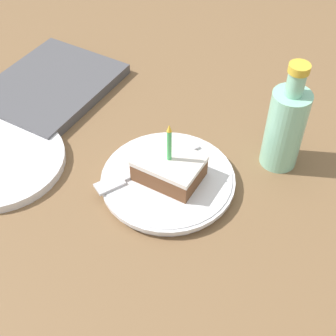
{
  "coord_description": "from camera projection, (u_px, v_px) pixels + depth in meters",
  "views": [
    {
      "loc": [
        -0.44,
        -0.26,
        0.56
      ],
      "look_at": [
        -0.01,
        -0.01,
        0.04
      ],
      "focal_mm": 50.0,
      "sensor_mm": 36.0,
      "label": 1
    }
  ],
  "objects": [
    {
      "name": "ground_plane",
      "position": [
        165.0,
        186.0,
        0.77
      ],
      "size": [
        2.4,
        2.4,
        0.04
      ],
      "color": "brown",
      "rests_on": "ground"
    },
    {
      "name": "plate",
      "position": [
        168.0,
        180.0,
        0.74
      ],
      "size": [
        0.21,
        0.21,
        0.02
      ],
      "color": "silver",
      "rests_on": "ground_plane"
    },
    {
      "name": "cake_slice",
      "position": [
        169.0,
        168.0,
        0.72
      ],
      "size": [
        0.07,
        0.1,
        0.11
      ],
      "color": "brown",
      "rests_on": "plate"
    },
    {
      "name": "fork",
      "position": [
        142.0,
        170.0,
        0.74
      ],
      "size": [
        0.17,
        0.1,
        0.0
      ],
      "color": "silver",
      "rests_on": "plate"
    },
    {
      "name": "bottle",
      "position": [
        285.0,
        126.0,
        0.73
      ],
      "size": [
        0.06,
        0.06,
        0.19
      ],
      "color": "#8CD1B2",
      "rests_on": "ground_plane"
    },
    {
      "name": "side_plate",
      "position": [
        1.0,
        161.0,
        0.77
      ],
      "size": [
        0.21,
        0.21,
        0.02
      ],
      "color": "silver",
      "rests_on": "ground_plane"
    },
    {
      "name": "marble_board",
      "position": [
        50.0,
        86.0,
        0.91
      ],
      "size": [
        0.25,
        0.2,
        0.02
      ],
      "color": "#4C4C51",
      "rests_on": "ground_plane"
    }
  ]
}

